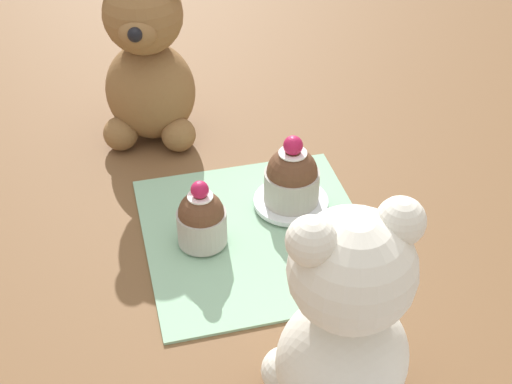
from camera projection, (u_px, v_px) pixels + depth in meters
The scene contains 7 objects.
ground_plane at pixel (256, 236), 0.71m from camera, with size 4.00×4.00×0.00m, color brown.
knitted_placemat at pixel (256, 234), 0.71m from camera, with size 0.22×0.23×0.01m, color #8EBC99.
teddy_bear_cream at pixel (344, 323), 0.50m from camera, with size 0.11×0.10×0.20m.
teddy_bear_tan at pixel (147, 64), 0.80m from camera, with size 0.13×0.12×0.20m.
cupcake_near_cream_bear at pixel (202, 219), 0.68m from camera, with size 0.05×0.05×0.07m.
saucer_plate at pixel (291, 201), 0.75m from camera, with size 0.08×0.08×0.01m, color silver.
cupcake_near_tan_bear at pixel (292, 178), 0.73m from camera, with size 0.06×0.06×0.08m.
Camera 1 is at (0.13, 0.52, 0.47)m, focal length 50.00 mm.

